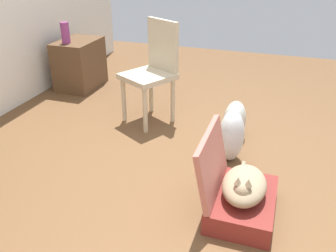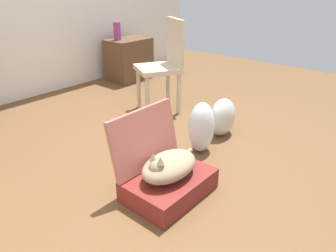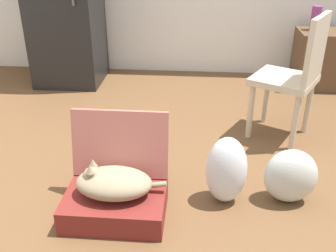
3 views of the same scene
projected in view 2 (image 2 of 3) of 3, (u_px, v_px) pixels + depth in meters
ground_plane at (144, 165)px, 2.53m from camera, size 7.68×7.68×0.00m
suitcase_base at (169, 185)px, 2.16m from camera, size 0.58×0.41×0.15m
suitcase_lid at (145, 139)px, 2.17m from camera, size 0.58×0.12×0.41m
cat at (168, 166)px, 2.09m from camera, size 0.51×0.28×0.21m
plastic_bag_white at (201, 127)px, 2.65m from camera, size 0.25×0.21×0.44m
plastic_bag_clear at (222, 117)px, 2.96m from camera, size 0.32×0.20×0.35m
side_table at (129, 59)px, 4.59m from camera, size 0.60×0.42×0.58m
vase_tall at (117, 31)px, 4.35m from camera, size 0.10×0.10×0.24m
chair at (164, 63)px, 3.40m from camera, size 0.59×0.58×0.98m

